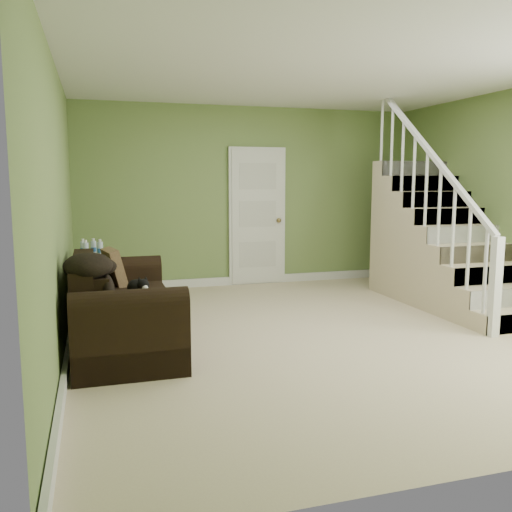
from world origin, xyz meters
TOP-DOWN VIEW (x-y plane):
  - floor at (0.00, 0.00)m, footprint 5.00×5.50m
  - ceiling at (0.00, 0.00)m, footprint 5.00×5.50m
  - wall_back at (0.00, 2.75)m, footprint 5.00×0.04m
  - wall_left at (-2.50, 0.00)m, footprint 0.04×5.50m
  - baseboard_back at (0.00, 2.72)m, footprint 5.00×0.04m
  - baseboard_left at (-2.47, 0.00)m, footprint 0.04×5.50m
  - door at (0.10, 2.71)m, footprint 0.86×0.12m
  - staircase at (1.99, 0.97)m, footprint 1.00×2.51m
  - sofa at (-2.02, 0.16)m, footprint 0.90×2.10m
  - side_table at (-2.23, 1.55)m, footprint 0.67×0.67m
  - cat at (-1.84, 0.16)m, footprint 0.28×0.45m
  - banana at (-1.86, -0.18)m, footprint 0.07×0.18m
  - throw_pillow at (-2.03, 0.85)m, footprint 0.28×0.44m
  - throw_blanket at (-2.27, -0.43)m, footprint 0.41×0.53m

SIDE VIEW (x-z plane):
  - floor at x=0.00m, z-range -0.01..0.01m
  - baseboard_back at x=0.00m, z-range 0.00..0.12m
  - baseboard_left at x=-2.47m, z-range 0.00..0.12m
  - sofa at x=-2.02m, z-range -0.10..0.73m
  - side_table at x=-2.23m, z-range -0.10..0.76m
  - banana at x=-1.86m, z-range 0.45..0.50m
  - cat at x=-1.84m, z-range 0.42..0.64m
  - throw_pillow at x=-2.03m, z-range 0.42..0.84m
  - staircase at x=1.99m, z-range -0.77..2.05m
  - throw_blanket at x=-2.27m, z-range 0.75..0.96m
  - door at x=0.10m, z-range 0.00..2.02m
  - wall_back at x=0.00m, z-range 0.00..2.60m
  - wall_left at x=-2.50m, z-range 0.00..2.60m
  - ceiling at x=0.00m, z-range 2.60..2.60m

